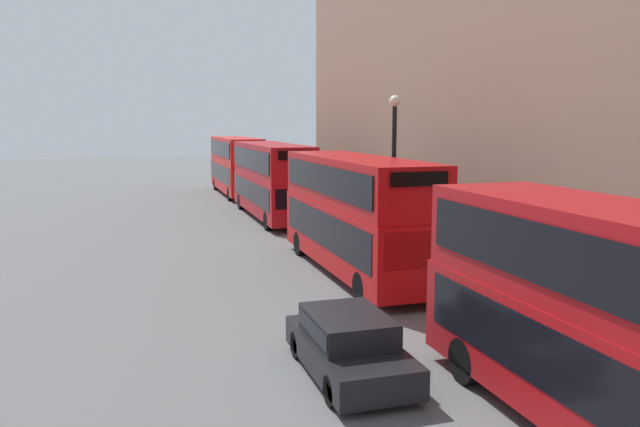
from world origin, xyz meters
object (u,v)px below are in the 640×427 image
(bus_trailing, at_px, (236,163))
(bus_second_in_queue, at_px, (355,210))
(car_hatchback, at_px, (348,343))
(pedestrian, at_px, (264,183))
(bus_third_in_queue, at_px, (271,177))

(bus_trailing, bearing_deg, bus_second_in_queue, -90.00)
(car_hatchback, bearing_deg, pedestrian, 81.09)
(bus_third_in_queue, bearing_deg, pedestrian, 80.13)
(bus_third_in_queue, distance_m, pedestrian, 13.33)
(car_hatchback, bearing_deg, bus_trailing, 84.56)
(bus_second_in_queue, xyz_separation_m, bus_third_in_queue, (0.00, 14.27, 0.00))
(bus_trailing, distance_m, car_hatchback, 35.89)
(bus_second_in_queue, relative_size, bus_trailing, 0.97)
(bus_trailing, bearing_deg, pedestrian, 11.88)
(bus_second_in_queue, bearing_deg, pedestrian, 85.25)
(bus_trailing, height_order, car_hatchback, bus_trailing)
(car_hatchback, bearing_deg, bus_second_in_queue, 68.98)
(bus_trailing, bearing_deg, bus_third_in_queue, -90.00)
(bus_second_in_queue, height_order, bus_trailing, bus_trailing)
(bus_trailing, height_order, pedestrian, bus_trailing)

